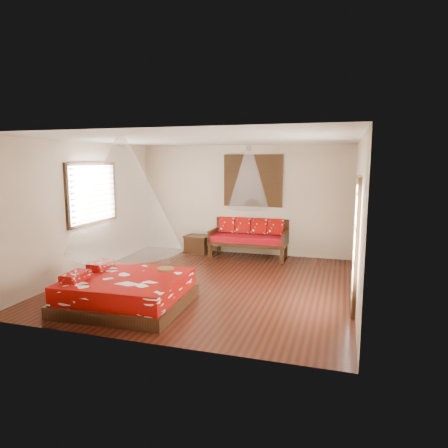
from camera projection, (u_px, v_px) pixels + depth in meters
The scene contains 10 objects.
room at pixel (208, 213), 7.71m from camera, with size 5.54×5.54×2.84m.
bed at pixel (126, 291), 6.63m from camera, with size 2.00×1.83×0.63m.
daybed at pixel (249, 236), 10.03m from camera, with size 1.90×0.84×0.97m.
storage_chest at pixel (198, 244), 10.53m from camera, with size 0.73×0.59×0.46m.
shutter_panel at pixel (253, 181), 10.12m from camera, with size 1.52×0.06×1.32m.
window_left at pixel (93, 194), 8.63m from camera, with size 0.10×1.74×1.34m.
glazed_door at pixel (356, 244), 6.41m from camera, with size 0.08×1.02×2.16m.
wine_tray at pixel (165, 266), 7.02m from camera, with size 0.29×0.29×0.23m.
mosquito_net_main at pixel (123, 196), 6.38m from camera, with size 1.87×1.87×1.80m, color white.
mosquito_net_daybed at pixel (249, 178), 9.67m from camera, with size 1.00×1.00×1.50m, color white.
Camera 1 is at (2.51, -7.23, 2.40)m, focal length 32.00 mm.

